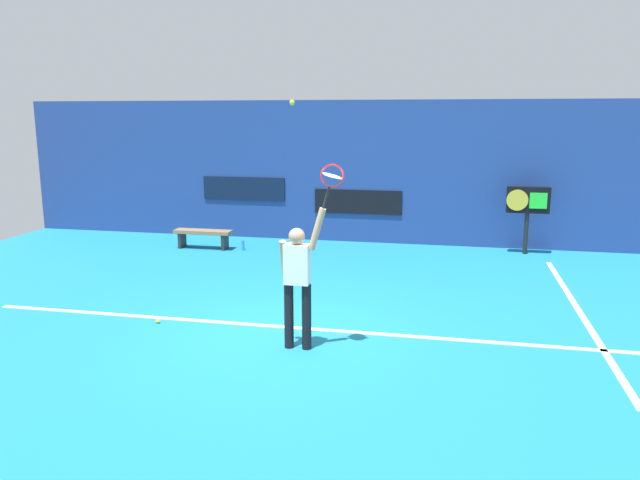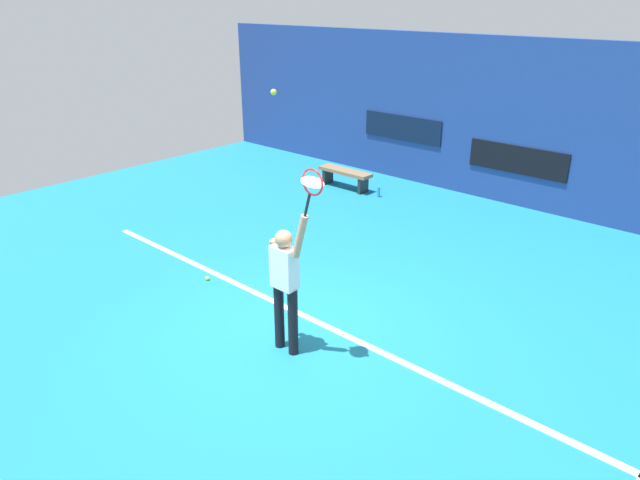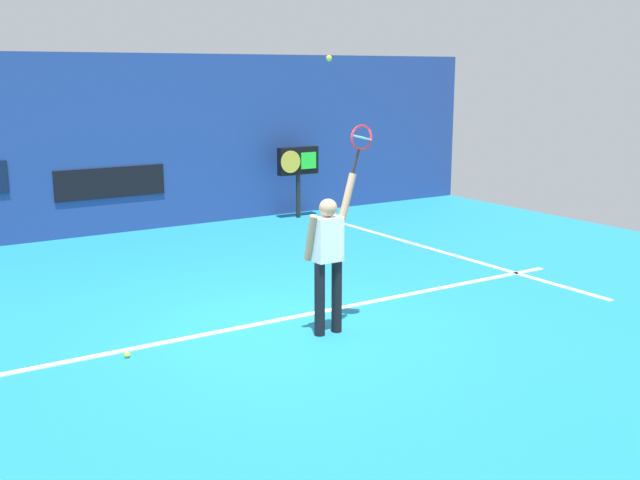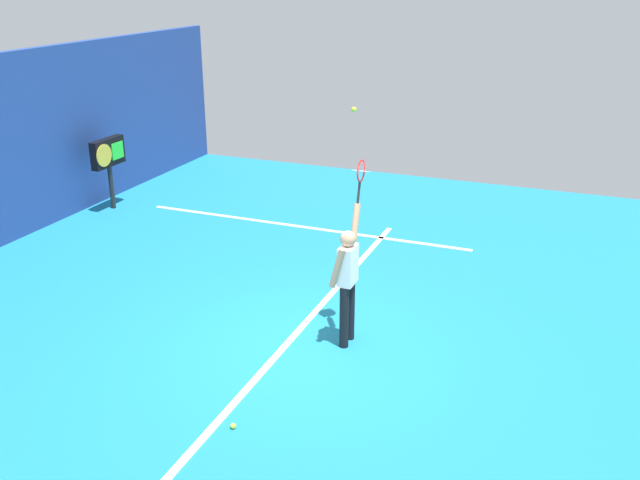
{
  "view_description": "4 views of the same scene",
  "coord_description": "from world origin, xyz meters",
  "px_view_note": "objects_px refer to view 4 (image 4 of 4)",
  "views": [
    {
      "loc": [
        2.3,
        -8.29,
        3.17
      ],
      "look_at": [
        0.57,
        -0.26,
        1.5
      ],
      "focal_mm": 34.56,
      "sensor_mm": 36.0,
      "label": 1
    },
    {
      "loc": [
        4.91,
        -4.94,
        4.3
      ],
      "look_at": [
        0.35,
        0.12,
        1.39
      ],
      "focal_mm": 32.31,
      "sensor_mm": 36.0,
      "label": 2
    },
    {
      "loc": [
        -4.72,
        -8.07,
        3.18
      ],
      "look_at": [
        0.67,
        0.3,
        1.0
      ],
      "focal_mm": 43.4,
      "sensor_mm": 36.0,
      "label": 3
    },
    {
      "loc": [
        -7.99,
        -3.38,
        4.97
      ],
      "look_at": [
        0.53,
        0.03,
        1.4
      ],
      "focal_mm": 39.42,
      "sensor_mm": 36.0,
      "label": 4
    }
  ],
  "objects_px": {
    "tennis_ball": "(354,110)",
    "tennis_racket": "(361,173)",
    "scoreboard_clock": "(108,155)",
    "spare_ball": "(233,426)",
    "tennis_player": "(347,277)"
  },
  "relations": [
    {
      "from": "tennis_player",
      "to": "tennis_ball",
      "type": "distance_m",
      "value": 2.31
    },
    {
      "from": "scoreboard_clock",
      "to": "tennis_ball",
      "type": "bearing_deg",
      "value": -118.55
    },
    {
      "from": "tennis_racket",
      "to": "tennis_ball",
      "type": "xyz_separation_m",
      "value": [
        -0.5,
        -0.06,
        0.96
      ]
    },
    {
      "from": "tennis_racket",
      "to": "tennis_player",
      "type": "bearing_deg",
      "value": 179.48
    },
    {
      "from": "tennis_racket",
      "to": "tennis_ball",
      "type": "relative_size",
      "value": 9.22
    },
    {
      "from": "tennis_racket",
      "to": "tennis_ball",
      "type": "height_order",
      "value": "tennis_ball"
    },
    {
      "from": "tennis_racket",
      "to": "scoreboard_clock",
      "type": "xyz_separation_m",
      "value": [
        3.24,
        6.82,
        -1.16
      ]
    },
    {
      "from": "spare_ball",
      "to": "tennis_ball",
      "type": "bearing_deg",
      "value": -14.39
    },
    {
      "from": "tennis_player",
      "to": "spare_ball",
      "type": "xyz_separation_m",
      "value": [
        -2.38,
        0.54,
        -0.98
      ]
    },
    {
      "from": "tennis_player",
      "to": "tennis_racket",
      "type": "distance_m",
      "value": 1.43
    },
    {
      "from": "tennis_ball",
      "to": "spare_ball",
      "type": "bearing_deg",
      "value": 165.61
    },
    {
      "from": "tennis_ball",
      "to": "scoreboard_clock",
      "type": "xyz_separation_m",
      "value": [
        3.74,
        6.88,
        -2.13
      ]
    },
    {
      "from": "tennis_ball",
      "to": "tennis_racket",
      "type": "bearing_deg",
      "value": 6.76
    },
    {
      "from": "tennis_player",
      "to": "spare_ball",
      "type": "height_order",
      "value": "tennis_player"
    },
    {
      "from": "scoreboard_clock",
      "to": "tennis_player",
      "type": "bearing_deg",
      "value": -118.53
    }
  ]
}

